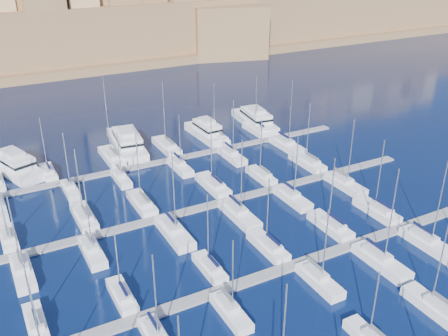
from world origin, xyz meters
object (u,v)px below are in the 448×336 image
motor_yacht_a (14,164)px  motor_yacht_b (127,142)px  sailboat_4 (434,307)px  motor_yacht_c (206,131)px  motor_yacht_d (255,119)px

motor_yacht_a → motor_yacht_b: same height
sailboat_4 → motor_yacht_b: size_ratio=0.73×
sailboat_4 → motor_yacht_c: bearing=89.1°
sailboat_4 → motor_yacht_b: sailboat_4 is taller
sailboat_4 → motor_yacht_a: (-42.47, 70.77, 0.98)m
motor_yacht_c → sailboat_4: bearing=-90.9°
motor_yacht_b → motor_yacht_c: bearing=-6.8°
motor_yacht_c → motor_yacht_d: bearing=6.1°
motor_yacht_a → motor_yacht_d: size_ratio=1.01×
motor_yacht_b → motor_yacht_d: 33.82m
motor_yacht_b → motor_yacht_c: (19.06, -2.29, -0.00)m
motor_yacht_c → motor_yacht_d: (14.75, 1.58, 0.00)m
sailboat_4 → motor_yacht_a: bearing=121.0°
motor_yacht_a → motor_yacht_b: bearing=1.6°
motor_yacht_a → motor_yacht_d: same height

